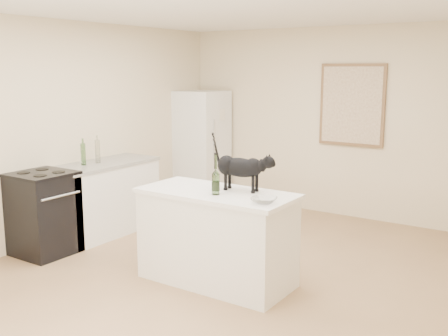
% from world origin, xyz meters
% --- Properties ---
extents(floor, '(5.50, 5.50, 0.00)m').
position_xyz_m(floor, '(0.00, 0.00, 0.00)').
color(floor, '#A37D56').
rests_on(floor, ground).
extents(ceiling, '(5.50, 5.50, 0.00)m').
position_xyz_m(ceiling, '(0.00, 0.00, 2.60)').
color(ceiling, white).
rests_on(ceiling, ground).
extents(wall_back, '(4.50, 0.00, 4.50)m').
position_xyz_m(wall_back, '(0.00, 2.75, 1.30)').
color(wall_back, beige).
rests_on(wall_back, ground).
extents(wall_left, '(0.00, 5.50, 5.50)m').
position_xyz_m(wall_left, '(-2.25, 0.00, 1.30)').
color(wall_left, beige).
rests_on(wall_left, ground).
extents(island_base, '(1.44, 0.67, 0.86)m').
position_xyz_m(island_base, '(0.10, -0.20, 0.43)').
color(island_base, white).
rests_on(island_base, floor).
extents(island_top, '(1.50, 0.70, 0.04)m').
position_xyz_m(island_top, '(0.10, -0.20, 0.88)').
color(island_top, white).
rests_on(island_top, island_base).
extents(left_cabinets, '(0.60, 1.40, 0.86)m').
position_xyz_m(left_cabinets, '(-1.95, 0.30, 0.43)').
color(left_cabinets, white).
rests_on(left_cabinets, floor).
extents(left_countertop, '(0.62, 1.44, 0.04)m').
position_xyz_m(left_countertop, '(-1.95, 0.30, 0.88)').
color(left_countertop, gray).
rests_on(left_countertop, left_cabinets).
extents(stove, '(0.60, 0.60, 0.90)m').
position_xyz_m(stove, '(-1.95, -0.60, 0.45)').
color(stove, black).
rests_on(stove, floor).
extents(fridge, '(0.68, 0.68, 1.70)m').
position_xyz_m(fridge, '(-1.95, 2.35, 0.85)').
color(fridge, white).
rests_on(fridge, floor).
extents(artwork_frame, '(0.90, 0.03, 1.10)m').
position_xyz_m(artwork_frame, '(0.30, 2.72, 1.55)').
color(artwork_frame, brown).
rests_on(artwork_frame, wall_back).
extents(artwork_canvas, '(0.82, 0.00, 1.02)m').
position_xyz_m(artwork_canvas, '(0.30, 2.70, 1.55)').
color(artwork_canvas, beige).
rests_on(artwork_canvas, wall_back).
extents(black_cat, '(0.59, 0.24, 0.40)m').
position_xyz_m(black_cat, '(0.27, -0.05, 1.10)').
color(black_cat, black).
rests_on(black_cat, island_top).
extents(wine_bottle, '(0.09, 0.09, 0.34)m').
position_xyz_m(wine_bottle, '(0.17, -0.31, 1.07)').
color(wine_bottle, '#305622').
rests_on(wine_bottle, island_top).
extents(glass_bowl, '(0.25, 0.25, 0.05)m').
position_xyz_m(glass_bowl, '(0.70, -0.35, 0.93)').
color(glass_bowl, silver).
rests_on(glass_bowl, island_top).
extents(fridge_paper, '(0.02, 0.13, 0.17)m').
position_xyz_m(fridge_paper, '(-1.60, 2.42, 1.35)').
color(fridge_paper, silver).
rests_on(fridge_paper, fridge).
extents(counter_bottle_cluster, '(0.09, 0.26, 0.28)m').
position_xyz_m(counter_bottle_cluster, '(-1.98, 0.15, 1.04)').
color(counter_bottle_cluster, '#1E531C').
rests_on(counter_bottle_cluster, left_countertop).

